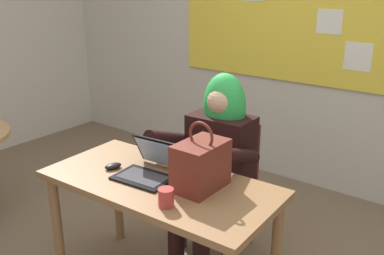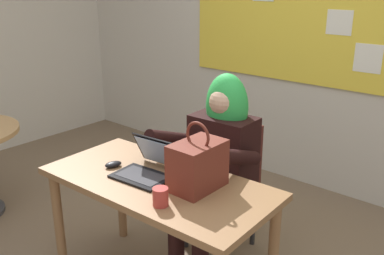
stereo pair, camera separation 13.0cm
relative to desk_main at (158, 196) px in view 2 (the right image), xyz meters
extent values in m
cube|color=beige|center=(-0.07, 1.98, 0.83)|extent=(5.87, 0.10, 2.95)
cube|color=yellow|center=(-0.07, 1.92, 0.91)|extent=(2.40, 0.02, 1.20)
cube|color=white|center=(0.18, 1.91, 0.85)|extent=(0.21, 0.01, 0.20)
cube|color=white|center=(0.44, 1.91, 0.59)|extent=(0.22, 0.01, 0.22)
cube|color=#8E6642|center=(0.00, 0.00, 0.08)|extent=(1.38, 0.70, 0.04)
cylinder|color=#8E6642|center=(-0.61, -0.29, -0.29)|extent=(0.06, 0.06, 0.70)
cylinder|color=#8E6642|center=(-0.63, 0.24, -0.29)|extent=(0.06, 0.06, 0.70)
cube|color=#4C1E19|center=(0.00, 0.60, -0.21)|extent=(0.42, 0.42, 0.04)
cube|color=#4C1E19|center=(0.00, 0.79, 0.03)|extent=(0.38, 0.04, 0.45)
cylinder|color=#262628|center=(0.17, 0.43, -0.44)|extent=(0.04, 0.04, 0.41)
cylinder|color=#262628|center=(-0.17, 0.44, -0.44)|extent=(0.04, 0.04, 0.41)
cylinder|color=#262628|center=(0.17, 0.77, -0.44)|extent=(0.04, 0.04, 0.41)
cylinder|color=#262628|center=(-0.17, 0.78, -0.44)|extent=(0.04, 0.04, 0.41)
cylinder|color=black|center=(0.11, 0.25, -0.42)|extent=(0.11, 0.11, 0.45)
cylinder|color=black|center=(-0.09, 0.24, -0.42)|extent=(0.11, 0.11, 0.45)
cylinder|color=black|center=(0.11, 0.42, -0.16)|extent=(0.16, 0.42, 0.15)
cylinder|color=black|center=(-0.09, 0.41, -0.16)|extent=(0.16, 0.42, 0.15)
cube|color=black|center=(0.00, 0.62, 0.07)|extent=(0.43, 0.27, 0.52)
cylinder|color=black|center=(0.26, 0.40, 0.18)|extent=(0.11, 0.47, 0.24)
cylinder|color=black|center=(-0.24, 0.39, 0.18)|extent=(0.11, 0.47, 0.24)
sphere|color=#D1A889|center=(0.00, 0.62, 0.43)|extent=(0.20, 0.20, 0.20)
ellipsoid|color=green|center=(0.00, 0.65, 0.39)|extent=(0.31, 0.23, 0.44)
cube|color=black|center=(-0.09, -0.04, 0.11)|extent=(0.34, 0.24, 0.01)
cube|color=#333338|center=(-0.09, -0.04, 0.12)|extent=(0.28, 0.18, 0.00)
cube|color=black|center=(-0.10, 0.12, 0.21)|extent=(0.33, 0.13, 0.20)
cube|color=#99B7E0|center=(-0.10, 0.11, 0.21)|extent=(0.29, 0.11, 0.17)
ellipsoid|color=black|center=(-0.33, -0.05, 0.12)|extent=(0.09, 0.12, 0.03)
cube|color=maroon|center=(0.23, 0.07, 0.23)|extent=(0.20, 0.30, 0.26)
torus|color=maroon|center=(0.23, 0.07, 0.40)|extent=(0.16, 0.02, 0.16)
cylinder|color=#B23833|center=(0.22, -0.19, 0.15)|extent=(0.08, 0.08, 0.09)
camera|label=1|loc=(1.47, -1.62, 1.17)|focal=40.18mm
camera|label=2|loc=(1.57, -1.54, 1.17)|focal=40.18mm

